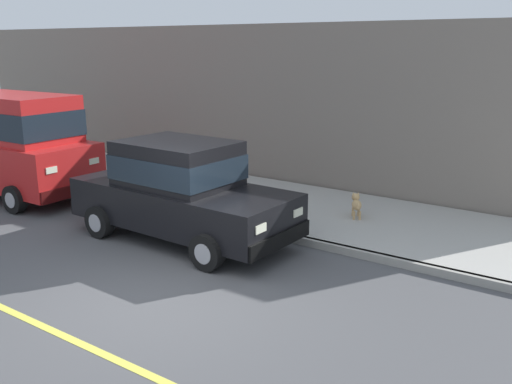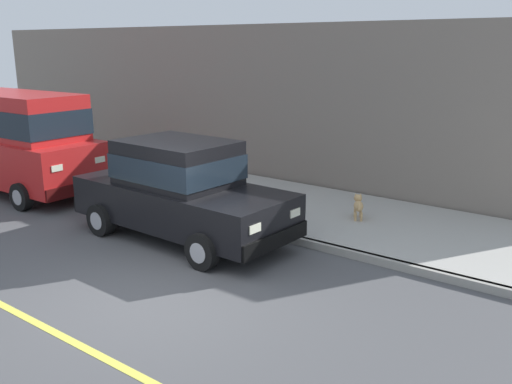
{
  "view_description": "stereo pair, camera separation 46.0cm",
  "coord_description": "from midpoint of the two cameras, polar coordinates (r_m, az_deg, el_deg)",
  "views": [
    {
      "loc": [
        -5.56,
        -5.68,
        3.69
      ],
      "look_at": [
        3.23,
        0.49,
        0.85
      ],
      "focal_mm": 39.48,
      "sensor_mm": 36.0,
      "label": 1
    },
    {
      "loc": [
        -5.29,
        -6.05,
        3.69
      ],
      "look_at": [
        3.23,
        0.49,
        0.85
      ],
      "focal_mm": 39.48,
      "sensor_mm": 36.0,
      "label": 2
    }
  ],
  "objects": [
    {
      "name": "ground_plane",
      "position": [
        8.8,
        -8.93,
        -10.17
      ],
      "size": [
        80.0,
        80.0,
        0.0
      ],
      "primitive_type": "plane",
      "color": "#4C4C4F"
    },
    {
      "name": "curb",
      "position": [
        11.04,
        3.15,
        -4.35
      ],
      "size": [
        0.16,
        64.0,
        0.14
      ],
      "primitive_type": "cube",
      "color": "gray",
      "rests_on": "ground"
    },
    {
      "name": "sidewalk",
      "position": [
        12.5,
        7.83,
        -2.17
      ],
      "size": [
        3.6,
        64.0,
        0.14
      ],
      "primitive_type": "cube",
      "color": "#A8A59E",
      "rests_on": "ground"
    },
    {
      "name": "lane_centre_line",
      "position": [
        7.91,
        -17.57,
        -13.7
      ],
      "size": [
        0.12,
        57.6,
        0.01
      ],
      "primitive_type": "cube",
      "color": "#E0D64C",
      "rests_on": "ground"
    },
    {
      "name": "car_black_sedan",
      "position": [
        10.86,
        -6.45,
        0.28
      ],
      "size": [
        2.12,
        4.64,
        1.92
      ],
      "color": "black",
      "rests_on": "ground"
    },
    {
      "name": "car_red_van",
      "position": [
        15.29,
        -22.22,
        5.07
      ],
      "size": [
        2.24,
        4.95,
        2.52
      ],
      "color": "red",
      "rests_on": "ground"
    },
    {
      "name": "dog_tan",
      "position": [
        11.97,
        11.42,
        -1.3
      ],
      "size": [
        0.68,
        0.45,
        0.49
      ],
      "color": "tan",
      "rests_on": "sidewalk"
    },
    {
      "name": "building_facade",
      "position": [
        16.77,
        -3.9,
        9.31
      ],
      "size": [
        0.5,
        20.0,
        4.19
      ],
      "primitive_type": "cube",
      "color": "slate",
      "rests_on": "ground"
    }
  ]
}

